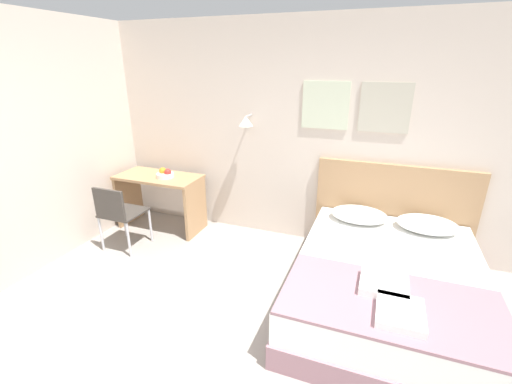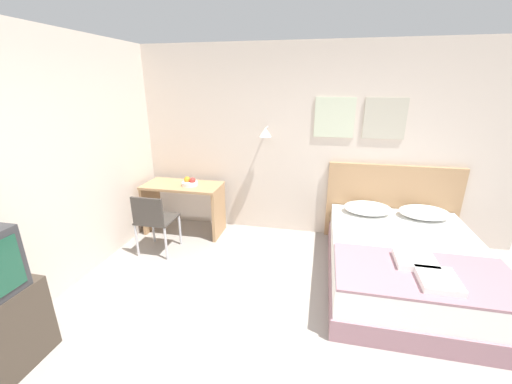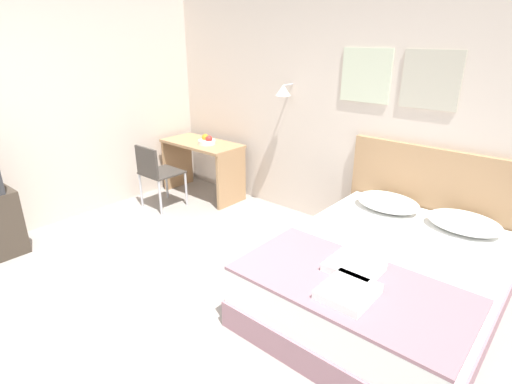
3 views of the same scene
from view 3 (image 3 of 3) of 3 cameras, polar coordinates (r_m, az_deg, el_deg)
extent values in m
plane|color=gray|center=(3.27, -16.19, -18.92)|extent=(24.00, 24.00, 0.00)
cube|color=beige|center=(4.51, 11.11, 11.56)|extent=(5.57, 0.06, 2.65)
cube|color=beige|center=(4.27, 15.41, 15.75)|extent=(0.52, 0.02, 0.52)
cube|color=#B7B29E|center=(4.03, 23.68, 14.46)|extent=(0.52, 0.02, 0.52)
cylinder|color=#B2B2B7|center=(4.68, 4.60, 15.02)|extent=(0.02, 0.16, 0.02)
cone|color=white|center=(4.62, 3.90, 14.32)|extent=(0.17, 0.17, 0.12)
cube|color=gray|center=(3.52, 17.48, -13.60)|extent=(1.61, 2.07, 0.22)
cube|color=white|center=(3.38, 17.96, -10.10)|extent=(1.58, 2.03, 0.28)
cube|color=#A87F56|center=(4.22, 24.10, -1.65)|extent=(1.73, 0.06, 1.10)
ellipsoid|color=white|center=(4.05, 18.29, -1.39)|extent=(0.61, 0.43, 0.14)
ellipsoid|color=white|center=(3.88, 27.59, -3.89)|extent=(0.61, 0.43, 0.14)
cube|color=gray|center=(2.83, 13.29, -12.62)|extent=(1.56, 0.83, 0.02)
cube|color=white|center=(2.94, 13.81, -10.33)|extent=(0.35, 0.32, 0.06)
cube|color=white|center=(2.68, 13.01, -13.70)|extent=(0.31, 0.36, 0.06)
cube|color=#A87F56|center=(5.40, -7.77, 6.89)|extent=(1.12, 0.54, 0.03)
cube|color=#A87F56|center=(5.90, -11.10, 4.17)|extent=(0.04, 0.50, 0.71)
cube|color=#A87F56|center=(5.13, -3.53, 1.91)|extent=(0.04, 0.50, 0.71)
cube|color=#3D3833|center=(5.19, -13.27, 2.73)|extent=(0.45, 0.45, 0.02)
cube|color=#3D3833|center=(5.02, -15.35, 4.17)|extent=(0.41, 0.03, 0.36)
cylinder|color=#B7B7BC|center=(5.53, -12.65, 1.41)|extent=(0.03, 0.03, 0.44)
cylinder|color=#B7B7BC|center=(5.23, -9.96, 0.43)|extent=(0.03, 0.03, 0.44)
cylinder|color=#B7B7BC|center=(5.32, -16.11, 0.25)|extent=(0.03, 0.03, 0.44)
cylinder|color=#B7B7BC|center=(5.00, -13.51, -0.84)|extent=(0.03, 0.03, 0.44)
cylinder|color=silver|center=(5.28, -7.03, 7.10)|extent=(0.22, 0.22, 0.05)
sphere|color=red|center=(5.23, -6.73, 7.55)|extent=(0.09, 0.09, 0.09)
sphere|color=orange|center=(5.31, -7.25, 7.74)|extent=(0.09, 0.09, 0.09)
camera|label=1|loc=(1.21, -57.88, 15.78)|focal=24.00mm
camera|label=2|loc=(2.04, -66.55, 10.47)|focal=22.00mm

